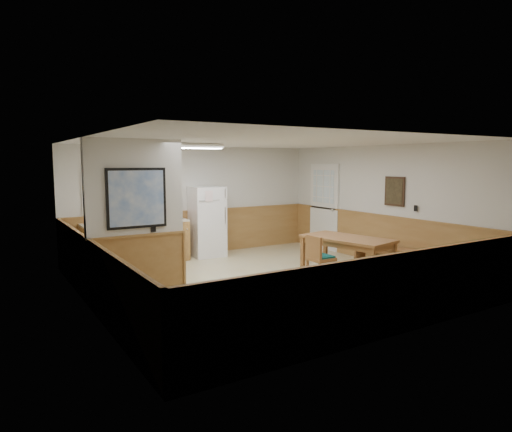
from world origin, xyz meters
TOP-DOWN VIEW (x-y plane):
  - ground at (0.00, 0.00)m, footprint 6.00×6.00m
  - ceiling at (0.00, 0.00)m, footprint 6.00×6.00m
  - back_wall at (0.00, 3.00)m, footprint 6.00×0.02m
  - right_wall at (3.00, 0.00)m, footprint 0.02×6.00m
  - left_wall at (-3.00, 0.00)m, footprint 0.02×6.00m
  - wainscot_back at (0.00, 2.98)m, footprint 6.00×0.04m
  - wainscot_right at (2.98, 0.00)m, footprint 0.04×6.00m
  - wainscot_left at (-2.98, 0.00)m, footprint 0.04×6.00m
  - partition_wall at (-2.25, 0.19)m, footprint 1.50×0.20m
  - kitchen_counter at (-1.21, 2.68)m, footprint 2.20×0.61m
  - exterior_door at (2.96, 1.90)m, footprint 0.07×1.02m
  - kitchen_window at (-2.10, 2.98)m, footprint 0.80×0.04m
  - wall_painting at (2.97, -0.30)m, footprint 0.04×0.50m
  - fluorescent_fixture at (-0.80, 1.30)m, footprint 1.20×0.30m
  - refrigerator at (0.13, 2.63)m, footprint 0.75×0.74m
  - dining_table at (1.52, -0.49)m, footprint 1.17×1.81m
  - dining_bench at (2.69, -0.43)m, footprint 0.50×1.56m
  - dining_chair at (0.79, -0.51)m, footprint 0.56×0.41m
  - fire_extinguisher at (-0.62, 2.69)m, footprint 0.15×0.15m
  - soap_bottle at (-2.12, 2.67)m, footprint 0.08×0.08m

SIDE VIEW (x-z plane):
  - ground at x=0.00m, z-range 0.00..0.00m
  - dining_bench at x=2.69m, z-range 0.12..0.57m
  - kitchen_counter at x=-1.21m, z-range -0.04..0.96m
  - dining_chair at x=0.79m, z-range 0.07..0.92m
  - wainscot_back at x=0.00m, z-range 0.00..1.00m
  - wainscot_right at x=2.98m, z-range 0.00..1.00m
  - wainscot_left at x=-2.98m, z-range 0.00..1.00m
  - dining_table at x=1.52m, z-range 0.28..1.03m
  - refrigerator at x=0.13m, z-range 0.00..1.59m
  - soap_bottle at x=-2.12m, z-range 0.90..1.09m
  - exterior_door at x=2.96m, z-range -0.02..2.13m
  - fire_extinguisher at x=-0.62m, z-range 0.87..1.35m
  - partition_wall at x=-2.25m, z-range -0.02..2.48m
  - back_wall at x=0.00m, z-range 0.00..2.50m
  - right_wall at x=3.00m, z-range 0.00..2.50m
  - left_wall at x=-3.00m, z-range 0.00..2.50m
  - kitchen_window at x=-2.10m, z-range 1.05..2.05m
  - wall_painting at x=2.97m, z-range 1.25..1.85m
  - fluorescent_fixture at x=-0.80m, z-range 2.40..2.49m
  - ceiling at x=0.00m, z-range 2.49..2.51m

